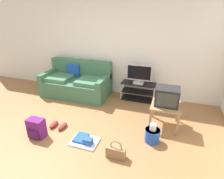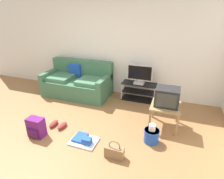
# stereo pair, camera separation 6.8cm
# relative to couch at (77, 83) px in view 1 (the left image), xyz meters

# --- Properties ---
(ground_plane) EXTENTS (9.00, 9.80, 0.02)m
(ground_plane) POSITION_rel_couch_xyz_m (0.74, -1.91, -0.35)
(ground_plane) COLOR olive
(wall_back) EXTENTS (9.00, 0.10, 2.70)m
(wall_back) POSITION_rel_couch_xyz_m (0.74, 0.54, 1.01)
(wall_back) COLOR silver
(wall_back) RESTS_ON ground_plane
(couch) EXTENTS (1.83, 0.92, 0.94)m
(couch) POSITION_rel_couch_xyz_m (0.00, 0.00, 0.00)
(couch) COLOR #3D6B4C
(couch) RESTS_ON ground_plane
(tv_stand) EXTENTS (0.89, 0.37, 0.47)m
(tv_stand) POSITION_rel_couch_xyz_m (1.70, 0.23, -0.11)
(tv_stand) COLOR black
(tv_stand) RESTS_ON ground_plane
(flat_tv) EXTENTS (0.65, 0.22, 0.50)m
(flat_tv) POSITION_rel_couch_xyz_m (1.70, 0.21, 0.37)
(flat_tv) COLOR #B2B2B7
(flat_tv) RESTS_ON tv_stand
(side_table) EXTENTS (0.57, 0.57, 0.49)m
(side_table) POSITION_rel_couch_xyz_m (2.45, -0.80, 0.07)
(side_table) COLOR #9E7A4C
(side_table) RESTS_ON ground_plane
(crt_tv) EXTENTS (0.45, 0.39, 0.36)m
(crt_tv) POSITION_rel_couch_xyz_m (2.45, -0.78, 0.32)
(crt_tv) COLOR #232326
(crt_tv) RESTS_ON side_table
(backpack) EXTENTS (0.31, 0.26, 0.38)m
(backpack) POSITION_rel_couch_xyz_m (0.21, -1.95, -0.16)
(backpack) COLOR #661E70
(backpack) RESTS_ON ground_plane
(handbag) EXTENTS (0.31, 0.13, 0.33)m
(handbag) POSITION_rel_couch_xyz_m (1.78, -1.98, -0.23)
(handbag) COLOR olive
(handbag) RESTS_ON ground_plane
(cleaning_bucket) EXTENTS (0.28, 0.28, 0.37)m
(cleaning_bucket) POSITION_rel_couch_xyz_m (2.29, -1.39, -0.19)
(cleaning_bucket) COLOR blue
(cleaning_bucket) RESTS_ON ground_plane
(sneakers_pair) EXTENTS (0.34, 0.27, 0.09)m
(sneakers_pair) POSITION_rel_couch_xyz_m (0.40, -1.57, -0.30)
(sneakers_pair) COLOR #993333
(sneakers_pair) RESTS_ON ground_plane
(floor_tray) EXTENTS (0.49, 0.37, 0.14)m
(floor_tray) POSITION_rel_couch_xyz_m (1.13, -1.81, -0.31)
(floor_tray) COLOR silver
(floor_tray) RESTS_ON ground_plane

